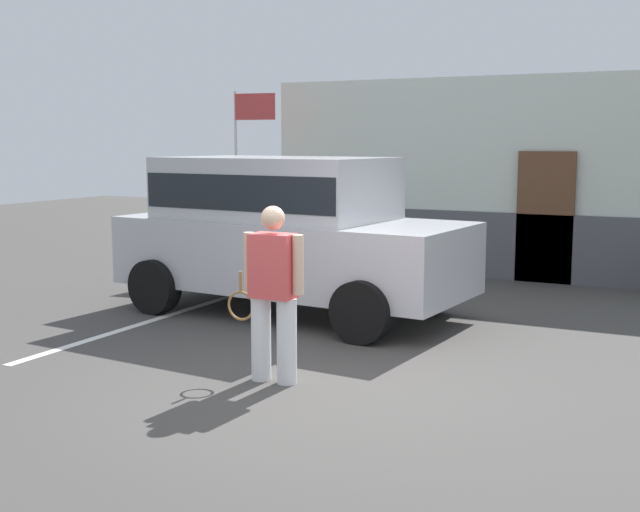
{
  "coord_description": "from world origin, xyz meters",
  "views": [
    {
      "loc": [
        3.3,
        -6.46,
        2.26
      ],
      "look_at": [
        -0.53,
        1.2,
        1.05
      ],
      "focal_mm": 45.8,
      "sensor_mm": 36.0,
      "label": 1
    }
  ],
  "objects": [
    {
      "name": "flag_pole",
      "position": [
        -4.3,
        5.82,
        2.16
      ],
      "size": [
        0.8,
        0.11,
        3.12
      ],
      "color": "silver",
      "rests_on": "ground_plane"
    },
    {
      "name": "house_frontage",
      "position": [
        0.01,
        6.93,
        1.56
      ],
      "size": [
        8.24,
        0.4,
        3.31
      ],
      "color": "silver",
      "rests_on": "ground_plane"
    },
    {
      "name": "tennis_player_man",
      "position": [
        -0.44,
        0.05,
        0.86
      ],
      "size": [
        0.88,
        0.27,
        1.67
      ],
      "rotation": [
        0.0,
        0.0,
        3.16
      ],
      "color": "white",
      "rests_on": "ground_plane"
    },
    {
      "name": "parked_suv",
      "position": [
        -1.86,
        2.86,
        1.15
      ],
      "size": [
        4.74,
        2.47,
        2.05
      ],
      "rotation": [
        0.0,
        0.0,
        -0.08
      ],
      "color": "#B7B7BC",
      "rests_on": "ground_plane"
    },
    {
      "name": "ground_plane",
      "position": [
        0.0,
        0.0,
        0.0
      ],
      "size": [
        40.0,
        40.0,
        0.0
      ],
      "primitive_type": "plane",
      "color": "#423F3D"
    },
    {
      "name": "parking_stripe_0",
      "position": [
        -3.13,
        1.5,
        0.0
      ],
      "size": [
        0.12,
        4.4,
        0.01
      ],
      "primitive_type": "cube",
      "color": "silver",
      "rests_on": "ground_plane"
    }
  ]
}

